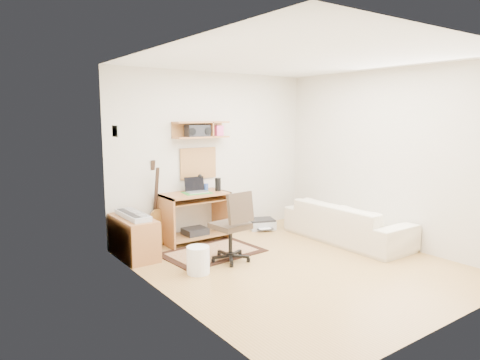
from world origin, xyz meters
TOP-DOWN VIEW (x-y plane):
  - floor at (0.00, 0.00)m, footprint 3.60×4.00m
  - ceiling at (0.00, 0.00)m, footprint 3.60×4.00m
  - back_wall at (0.00, 2.00)m, footprint 3.60×0.01m
  - left_wall at (-1.80, 0.00)m, footprint 0.01×4.00m
  - right_wall at (1.80, 0.00)m, footprint 0.01×4.00m
  - wall_shelf at (-0.30, 1.88)m, footprint 0.90×0.25m
  - cork_board at (-0.30, 1.98)m, footprint 0.64×0.03m
  - wall_photo at (-1.79, 1.50)m, footprint 0.02×0.20m
  - desk at (-0.52, 1.73)m, footprint 1.00×0.55m
  - laptop at (-0.49, 1.71)m, footprint 0.35×0.35m
  - speaker at (-0.13, 1.68)m, footprint 0.09×0.09m
  - desk_lamp at (-0.32, 1.87)m, footprint 0.09×0.09m
  - pencil_cup at (-0.26, 1.83)m, footprint 0.07×0.07m
  - boombox at (-0.37, 1.87)m, footprint 0.37×0.17m
  - rug at (-0.62, 1.06)m, footprint 1.40×0.98m
  - task_chair at (-0.60, 0.64)m, footprint 0.53×0.53m
  - cabinet at (-1.58, 1.55)m, footprint 0.40×0.90m
  - music_keyboard at (-1.58, 1.55)m, footprint 0.24×0.75m
  - guitar at (-1.07, 1.86)m, footprint 0.36×0.24m
  - waste_basket at (-1.18, 0.49)m, footprint 0.28×0.28m
  - printer at (0.76, 1.69)m, footprint 0.52×0.46m
  - sofa at (1.38, 0.36)m, footprint 0.59×2.01m

SIDE VIEW (x-z plane):
  - floor at x=0.00m, z-range -0.01..0.00m
  - rug at x=-0.62m, z-range 0.00..0.02m
  - printer at x=0.76m, z-range 0.00..0.17m
  - waste_basket at x=-1.18m, z-range 0.00..0.34m
  - cabinet at x=-1.58m, z-range 0.00..0.55m
  - desk at x=-0.52m, z-range 0.00..0.75m
  - sofa at x=1.38m, z-range 0.00..0.79m
  - task_chair at x=-0.60m, z-range 0.00..0.96m
  - music_keyboard at x=-1.58m, z-range 0.55..0.62m
  - guitar at x=-1.07m, z-range 0.00..1.27m
  - pencil_cup at x=-0.26m, z-range 0.75..0.85m
  - speaker at x=-0.13m, z-range 0.75..0.95m
  - laptop at x=-0.49m, z-range 0.75..0.99m
  - desk_lamp at x=-0.32m, z-range 0.75..1.01m
  - cork_board at x=-0.30m, z-range 0.92..1.42m
  - back_wall at x=0.00m, z-range 0.00..2.60m
  - left_wall at x=-1.80m, z-range 0.00..2.60m
  - right_wall at x=1.80m, z-range 0.00..2.60m
  - boombox at x=-0.37m, z-range 1.58..1.78m
  - wall_shelf at x=-0.30m, z-range 1.57..1.83m
  - wall_photo at x=-1.79m, z-range 1.65..1.79m
  - ceiling at x=0.00m, z-range 2.60..2.61m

